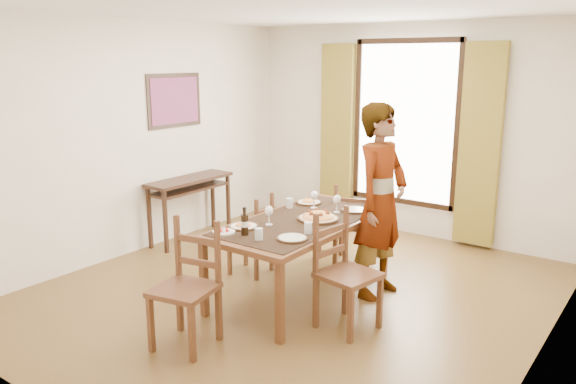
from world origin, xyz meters
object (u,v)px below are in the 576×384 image
Objects in this scene: dining_table at (303,226)px; console_table at (190,187)px; man at (381,201)px; pasta_platter at (318,215)px.

console_table is at bearing 164.88° from dining_table.
man reaches higher than pasta_platter.
man is at bearing 36.78° from dining_table.
dining_table is 0.19m from pasta_platter.
pasta_platter reaches higher than dining_table.
console_table is at bearing 91.23° from man.
man reaches higher than dining_table.
console_table is 3.00× the size of pasta_platter.
man is at bearing -2.70° from console_table.
man is (0.59, 0.44, 0.24)m from dining_table.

